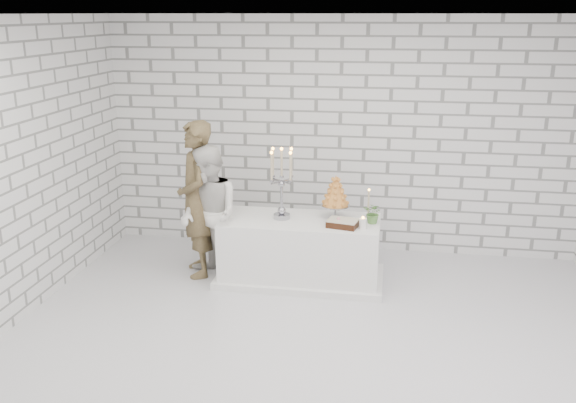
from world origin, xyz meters
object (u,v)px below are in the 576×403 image
(groom, at_px, (197,199))
(bride, at_px, (210,215))
(croquembouche, at_px, (335,197))
(candelabra, at_px, (282,183))
(cake_table, at_px, (300,250))

(groom, bearing_deg, bride, 28.19)
(bride, height_order, croquembouche, bride)
(candelabra, distance_m, croquembouche, 0.63)
(groom, bearing_deg, croquembouche, 68.75)
(groom, distance_m, candelabra, 1.04)
(bride, bearing_deg, croquembouche, 56.38)
(groom, height_order, croquembouche, groom)
(croquembouche, bearing_deg, candelabra, -169.91)
(cake_table, xyz_separation_m, croquembouche, (0.38, 0.11, 0.63))
(bride, relative_size, croquembouche, 3.11)
(cake_table, bearing_deg, bride, -172.60)
(croquembouche, bearing_deg, cake_table, -164.04)
(bride, height_order, candelabra, bride)
(groom, xyz_separation_m, candelabra, (1.01, -0.01, 0.24))
(candelabra, bearing_deg, groom, 179.46)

